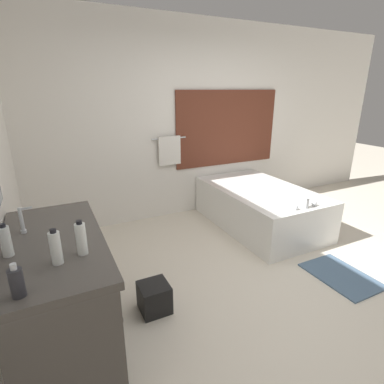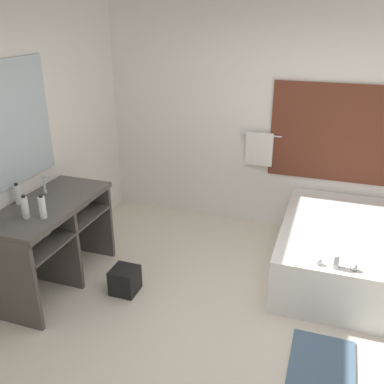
{
  "view_description": "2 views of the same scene",
  "coord_description": "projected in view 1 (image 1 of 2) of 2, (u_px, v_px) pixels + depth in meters",
  "views": [
    {
      "loc": [
        -1.84,
        -1.69,
        1.79
      ],
      "look_at": [
        -0.59,
        0.85,
        0.81
      ],
      "focal_mm": 28.0,
      "sensor_mm": 36.0,
      "label": 1
    },
    {
      "loc": [
        0.51,
        -2.69,
        2.51
      ],
      "look_at": [
        -0.7,
        0.86,
        0.9
      ],
      "focal_mm": 40.0,
      "sensor_mm": 36.0,
      "label": 2
    }
  ],
  "objects": [
    {
      "name": "soap_dispenser",
      "position": [
        17.0,
        282.0,
        1.37
      ],
      "size": [
        0.06,
        0.06,
        0.17
      ],
      "color": "#28282D",
      "rests_on": "vanity_counter"
    },
    {
      "name": "water_bottle_1",
      "position": [
        56.0,
        248.0,
        1.63
      ],
      "size": [
        0.06,
        0.06,
        0.21
      ],
      "color": "silver",
      "rests_on": "vanity_counter"
    },
    {
      "name": "bathtub",
      "position": [
        259.0,
        205.0,
        4.08
      ],
      "size": [
        1.06,
        1.75,
        0.65
      ],
      "color": "white",
      "rests_on": "ground_plane"
    },
    {
      "name": "water_bottle_2",
      "position": [
        81.0,
        238.0,
        1.73
      ],
      "size": [
        0.06,
        0.06,
        0.21
      ],
      "color": "silver",
      "rests_on": "vanity_counter"
    },
    {
      "name": "wall_back_with_blinds",
      "position": [
        188.0,
        122.0,
        4.25
      ],
      "size": [
        7.4,
        0.13,
        2.7
      ],
      "color": "white",
      "rests_on": "ground_plane"
    },
    {
      "name": "sink_faucet",
      "position": [
        22.0,
        221.0,
        1.99
      ],
      "size": [
        0.09,
        0.04,
        0.18
      ],
      "color": "silver",
      "rests_on": "vanity_counter"
    },
    {
      "name": "vanity_counter",
      "position": [
        59.0,
        272.0,
        2.02
      ],
      "size": [
        0.61,
        1.29,
        0.87
      ],
      "color": "#4C4742",
      "rests_on": "ground_plane"
    },
    {
      "name": "bath_mat",
      "position": [
        341.0,
        276.0,
        3.02
      ],
      "size": [
        0.49,
        0.68,
        0.02
      ],
      "color": "slate",
      "rests_on": "ground_plane"
    },
    {
      "name": "waste_bin",
      "position": [
        154.0,
        297.0,
        2.52
      ],
      "size": [
        0.24,
        0.24,
        0.25
      ],
      "color": "black",
      "rests_on": "ground_plane"
    },
    {
      "name": "water_bottle_3",
      "position": [
        6.0,
        241.0,
        1.71
      ],
      "size": [
        0.06,
        0.06,
        0.2
      ],
      "color": "silver",
      "rests_on": "vanity_counter"
    },
    {
      "name": "ground_plane",
      "position": [
        289.0,
        292.0,
        2.78
      ],
      "size": [
        16.0,
        16.0,
        0.0
      ],
      "primitive_type": "plane",
      "color": "beige",
      "rests_on": "ground"
    }
  ]
}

